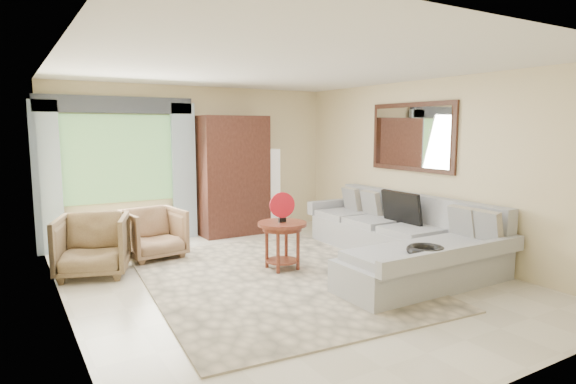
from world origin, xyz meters
TOP-DOWN VIEW (x-y plane):
  - ground at (0.00, 0.00)m, footprint 6.00×6.00m
  - area_rug at (-0.12, 0.09)m, footprint 3.33×4.24m
  - sectional_sofa at (1.78, -0.18)m, footprint 2.30×3.46m
  - tv_screen at (2.05, 0.10)m, footprint 0.14×0.74m
  - garden_hose at (1.00, -1.37)m, footprint 0.43×0.43m
  - coffee_table at (0.16, 0.36)m, footprint 0.65×0.65m
  - red_disc at (0.16, 0.36)m, footprint 0.34×0.11m
  - armchair_left at (-2.03, 1.42)m, footprint 1.07×1.09m
  - armchair_right at (-1.14, 1.85)m, footprint 0.87×0.89m
  - potted_plant at (-2.12, 2.43)m, footprint 0.45×0.40m
  - armoire at (0.55, 2.72)m, footprint 1.20×0.55m
  - floor_lamp at (1.35, 2.78)m, footprint 0.24×0.24m
  - window at (-1.35, 2.97)m, footprint 1.80×0.04m
  - curtain_left at (-2.40, 2.88)m, footprint 0.40×0.08m
  - curtain_right at (-0.30, 2.88)m, footprint 0.40×0.08m
  - valance at (-1.35, 2.90)m, footprint 2.40×0.12m
  - wall_mirror at (2.46, 0.35)m, footprint 0.05×1.70m

SIDE VIEW (x-z plane):
  - ground at x=0.00m, z-range 0.00..0.00m
  - area_rug at x=-0.12m, z-range 0.00..0.02m
  - potted_plant at x=-2.12m, z-range 0.00..0.49m
  - sectional_sofa at x=1.78m, z-range -0.17..0.73m
  - coffee_table at x=0.16m, z-range 0.02..0.67m
  - armchair_right at x=-1.14m, z-range 0.00..0.73m
  - armchair_left at x=-2.03m, z-range 0.00..0.79m
  - garden_hose at x=1.00m, z-range 0.50..0.59m
  - tv_screen at x=2.05m, z-range 0.48..0.96m
  - floor_lamp at x=1.35m, z-range 0.00..1.50m
  - red_disc at x=0.16m, z-range 0.71..1.05m
  - armoire at x=0.55m, z-range 0.00..2.10m
  - curtain_left at x=-2.40m, z-range 0.00..2.30m
  - curtain_right at x=-0.30m, z-range 0.00..2.30m
  - window at x=-1.35m, z-range 0.70..2.10m
  - wall_mirror at x=2.46m, z-range 1.22..2.27m
  - valance at x=-1.35m, z-range 2.12..2.38m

